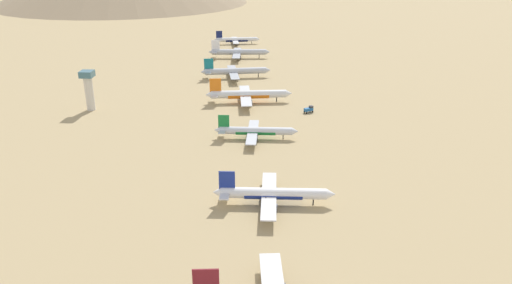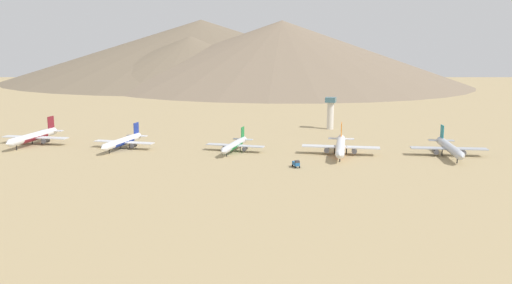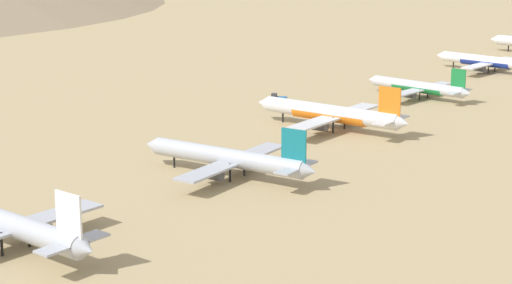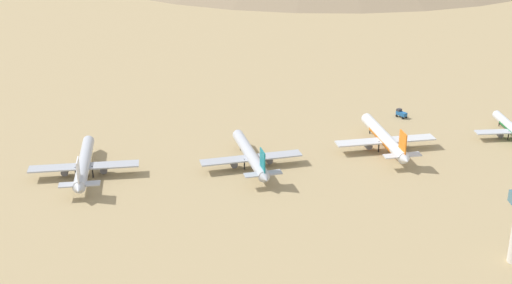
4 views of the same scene
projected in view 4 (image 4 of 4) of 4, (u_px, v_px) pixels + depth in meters
ground_plane at (385, 150)px, 302.17m from camera, size 2211.07×2211.07×0.00m
parked_jet_3 at (384, 138)px, 301.15m from camera, size 52.88×43.13×15.25m
parked_jet_4 at (251, 155)px, 284.77m from camera, size 50.32×41.20×14.58m
parked_jet_5 at (84, 163)px, 277.11m from camera, size 51.94×42.23×14.97m
service_truck at (401, 113)px, 336.91m from camera, size 5.68×4.96×3.90m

